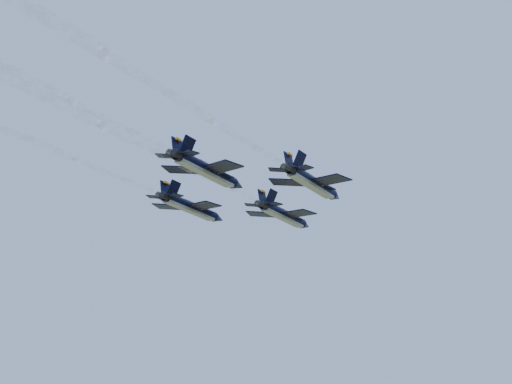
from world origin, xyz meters
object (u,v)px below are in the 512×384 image
Objects in this scene: jet_lead at (284,215)px; jet_right at (313,183)px; jet_left at (192,208)px; jet_slot at (208,170)px.

jet_right is at bearing -43.92° from jet_lead.
jet_left and jet_slot have the same top height.
jet_slot is (-9.75, -13.26, 0.00)m from jet_right.
jet_left is at bearing -178.10° from jet_right.
jet_slot is at bearing -86.71° from jet_lead.
jet_lead is 24.14m from jet_slot.
jet_right is at bearing 1.90° from jet_left.
jet_right is 1.00× the size of jet_slot.
jet_lead is 1.00× the size of jet_right.
jet_left is 1.00× the size of jet_right.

